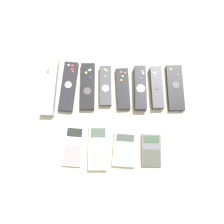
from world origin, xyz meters
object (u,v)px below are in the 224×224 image
(remote_4, at_px, (122,89))
(calculator_0, at_px, (72,146))
(remote_5, at_px, (139,88))
(calculator_1, at_px, (97,148))
(remote_7, at_px, (174,88))
(remote_3, at_px, (105,86))
(calculator_3, at_px, (150,150))
(remote_2, at_px, (87,86))
(remote_6, at_px, (156,88))
(remote_1, at_px, (68,86))
(calculator_2, at_px, (123,149))
(remote_0, at_px, (49,87))

(remote_4, relative_size, calculator_0, 1.14)
(remote_5, relative_size, calculator_1, 1.10)
(remote_7, bearing_deg, calculator_1, -142.72)
(remote_3, height_order, calculator_3, remote_3)
(remote_2, distance_m, calculator_1, 0.23)
(remote_4, distance_m, calculator_0, 0.28)
(remote_4, distance_m, remote_5, 0.06)
(remote_6, bearing_deg, calculator_1, -135.78)
(remote_1, distance_m, calculator_3, 0.38)
(remote_3, relative_size, calculator_2, 1.28)
(remote_3, height_order, remote_5, remote_5)
(calculator_3, bearing_deg, calculator_1, 178.92)
(remote_4, height_order, calculator_2, remote_4)
(remote_5, distance_m, calculator_2, 0.23)
(remote_1, bearing_deg, remote_4, 2.29)
(remote_0, bearing_deg, remote_1, 5.78)
(remote_7, relative_size, calculator_1, 1.16)
(remote_4, height_order, remote_7, same)
(remote_6, bearing_deg, calculator_2, -119.89)
(remote_5, bearing_deg, remote_1, 178.17)
(remote_1, xyz_separation_m, calculator_0, (0.03, -0.22, -0.00))
(remote_4, bearing_deg, remote_6, -1.02)
(remote_1, relative_size, remote_7, 1.09)
(remote_6, xyz_separation_m, calculator_1, (-0.21, -0.23, -0.00))
(calculator_2, relative_size, calculator_3, 1.09)
(remote_2, bearing_deg, remote_7, -1.12)
(remote_5, distance_m, remote_6, 0.06)
(calculator_1, bearing_deg, remote_0, 129.35)
(remote_7, distance_m, calculator_3, 0.25)
(calculator_1, xyz_separation_m, calculator_3, (0.19, -0.00, -0.00))
(remote_2, height_order, remote_4, remote_2)
(remote_2, xyz_separation_m, remote_4, (0.13, -0.01, -0.00))
(remote_0, distance_m, remote_4, 0.27)
(calculator_2, height_order, calculator_3, calculator_2)
(calculator_2, bearing_deg, remote_0, 144.28)
(remote_5, height_order, remote_6, remote_5)
(remote_2, bearing_deg, remote_1, 179.32)
(remote_2, height_order, remote_7, remote_2)
(remote_3, height_order, remote_4, remote_3)
(remote_0, xyz_separation_m, remote_5, (0.34, 0.00, 0.00))
(remote_4, bearing_deg, calculator_2, -91.75)
(remote_4, distance_m, calculator_2, 0.22)
(remote_5, distance_m, calculator_0, 0.32)
(remote_2, bearing_deg, calculator_2, -60.09)
(remote_1, distance_m, remote_3, 0.14)
(remote_1, relative_size, calculator_0, 1.37)
(remote_0, height_order, remote_3, remote_0)
(remote_4, relative_size, remote_5, 0.96)
(remote_1, distance_m, calculator_2, 0.31)
(calculator_3, bearing_deg, remote_1, 143.35)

